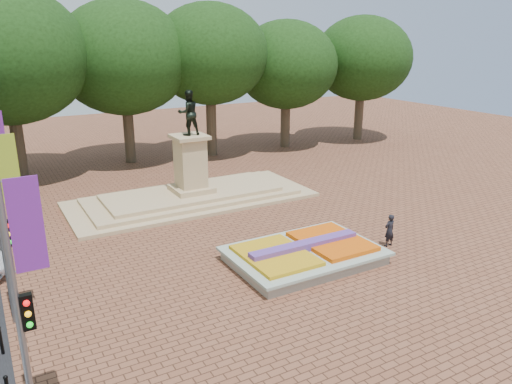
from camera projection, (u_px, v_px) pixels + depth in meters
ground at (260, 250)px, 22.56m from camera, size 90.00×90.00×0.00m
flower_bed at (305, 254)px, 21.27m from camera, size 6.30×4.30×0.91m
monument at (191, 186)px, 28.92m from camera, size 14.00×6.00×6.40m
tree_row_back at (165, 72)px, 36.56m from camera, size 44.80×8.80×10.43m
banner_poles at (3, 217)px, 15.56m from camera, size 0.88×11.17×7.00m
pedestrian at (389, 230)px, 22.75m from camera, size 0.57×0.39×1.53m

